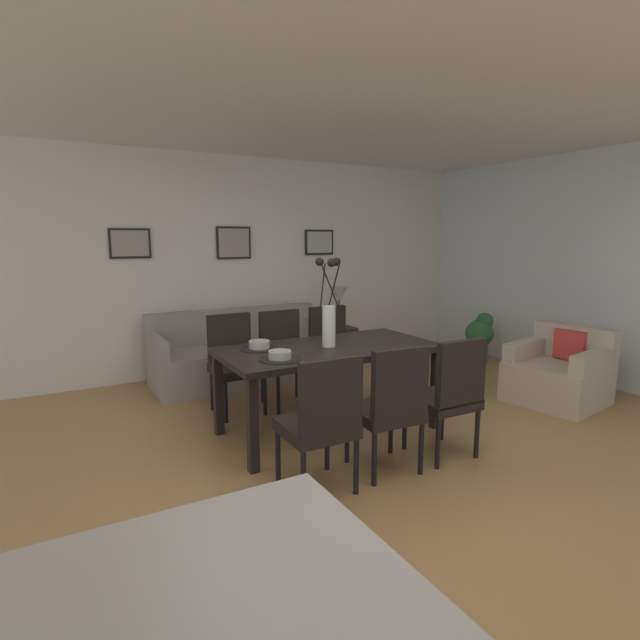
% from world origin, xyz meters
% --- Properties ---
extents(ground_plane, '(9.00, 9.00, 0.00)m').
position_xyz_m(ground_plane, '(0.00, 0.00, 0.00)').
color(ground_plane, '#A87A47').
extents(back_wall_panel, '(9.00, 0.10, 2.60)m').
position_xyz_m(back_wall_panel, '(0.00, 3.25, 1.30)').
color(back_wall_panel, silver).
rests_on(back_wall_panel, ground).
extents(side_window_wall, '(0.10, 6.30, 2.60)m').
position_xyz_m(side_window_wall, '(3.65, 0.40, 1.30)').
color(side_window_wall, white).
rests_on(side_window_wall, ground).
extents(ceiling_panel, '(9.00, 7.20, 0.08)m').
position_xyz_m(ceiling_panel, '(0.00, 0.40, 2.64)').
color(ceiling_panel, white).
extents(dining_table, '(1.80, 0.90, 0.74)m').
position_xyz_m(dining_table, '(0.27, 0.89, 0.66)').
color(dining_table, black).
rests_on(dining_table, ground).
extents(dining_chair_near_left, '(0.44, 0.44, 0.92)m').
position_xyz_m(dining_chair_near_left, '(-0.29, 0.01, 0.51)').
color(dining_chair_near_left, black).
rests_on(dining_chair_near_left, ground).
extents(dining_chair_near_right, '(0.45, 0.45, 0.92)m').
position_xyz_m(dining_chair_near_right, '(-0.25, 1.76, 0.51)').
color(dining_chair_near_right, black).
rests_on(dining_chair_near_right, ground).
extents(dining_chair_far_left, '(0.47, 0.47, 0.92)m').
position_xyz_m(dining_chair_far_left, '(0.26, 0.02, 0.51)').
color(dining_chair_far_left, black).
rests_on(dining_chair_far_left, ground).
extents(dining_chair_far_right, '(0.44, 0.44, 0.92)m').
position_xyz_m(dining_chair_far_right, '(0.25, 1.73, 0.51)').
color(dining_chair_far_right, black).
rests_on(dining_chair_far_right, ground).
extents(dining_chair_mid_left, '(0.45, 0.45, 0.92)m').
position_xyz_m(dining_chair_mid_left, '(0.79, 0.01, 0.51)').
color(dining_chair_mid_left, black).
rests_on(dining_chair_mid_left, ground).
extents(dining_chair_mid_right, '(0.45, 0.45, 0.92)m').
position_xyz_m(dining_chair_mid_right, '(0.82, 1.76, 0.51)').
color(dining_chair_mid_right, black).
rests_on(dining_chair_mid_right, ground).
extents(centerpiece_vase, '(0.21, 0.23, 0.73)m').
position_xyz_m(centerpiece_vase, '(0.28, 0.89, 1.02)').
color(centerpiece_vase, white).
rests_on(centerpiece_vase, dining_table).
extents(placemat_near_left, '(0.32, 0.32, 0.01)m').
position_xyz_m(placemat_near_left, '(-0.27, 0.69, 0.74)').
color(placemat_near_left, black).
rests_on(placemat_near_left, dining_table).
extents(bowl_near_left, '(0.17, 0.17, 0.07)m').
position_xyz_m(bowl_near_left, '(-0.27, 0.69, 0.78)').
color(bowl_near_left, '#B2ADA3').
rests_on(bowl_near_left, dining_table).
extents(placemat_near_right, '(0.32, 0.32, 0.01)m').
position_xyz_m(placemat_near_right, '(-0.27, 1.09, 0.74)').
color(placemat_near_right, black).
rests_on(placemat_near_right, dining_table).
extents(bowl_near_right, '(0.17, 0.17, 0.07)m').
position_xyz_m(bowl_near_right, '(-0.27, 1.09, 0.78)').
color(bowl_near_right, '#B2ADA3').
rests_on(bowl_near_right, dining_table).
extents(sofa, '(2.05, 0.84, 0.80)m').
position_xyz_m(sofa, '(0.18, 2.70, 0.28)').
color(sofa, gray).
rests_on(sofa, ground).
extents(side_table, '(0.36, 0.36, 0.52)m').
position_xyz_m(side_table, '(1.43, 2.62, 0.26)').
color(side_table, black).
rests_on(side_table, ground).
extents(table_lamp, '(0.22, 0.22, 0.51)m').
position_xyz_m(table_lamp, '(1.43, 2.62, 0.89)').
color(table_lamp, '#4C4C51').
rests_on(table_lamp, side_table).
extents(armchair, '(0.92, 0.92, 0.75)m').
position_xyz_m(armchair, '(2.68, 0.42, 0.29)').
color(armchair, '#B7A893').
rests_on(armchair, ground).
extents(framed_picture_left, '(0.43, 0.03, 0.33)m').
position_xyz_m(framed_picture_left, '(-0.91, 3.18, 1.57)').
color(framed_picture_left, black).
extents(framed_picture_center, '(0.43, 0.03, 0.39)m').
position_xyz_m(framed_picture_center, '(0.27, 3.18, 1.57)').
color(framed_picture_center, black).
extents(framed_picture_right, '(0.42, 0.03, 0.33)m').
position_xyz_m(framed_picture_right, '(1.46, 3.18, 1.57)').
color(framed_picture_right, black).
extents(potted_plant, '(0.36, 0.36, 0.67)m').
position_xyz_m(potted_plant, '(3.16, 1.91, 0.37)').
color(potted_plant, brown).
rests_on(potted_plant, ground).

